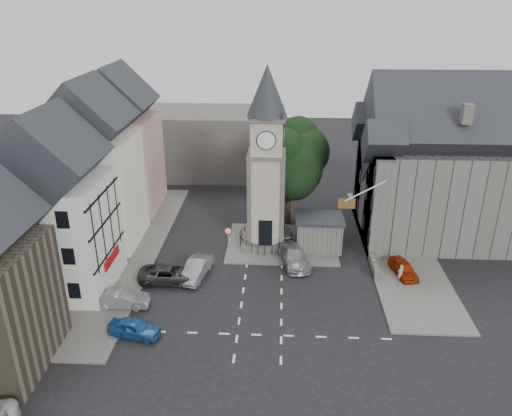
# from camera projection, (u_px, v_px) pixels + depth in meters

# --- Properties ---
(ground) EXTENTS (120.00, 120.00, 0.00)m
(ground) POSITION_uv_depth(u_px,v_px,m) (262.00, 291.00, 39.05)
(ground) COLOR black
(ground) RESTS_ON ground
(pavement_west) EXTENTS (6.00, 30.00, 0.14)m
(pavement_west) POSITION_uv_depth(u_px,v_px,m) (127.00, 250.00, 45.12)
(pavement_west) COLOR #595651
(pavement_west) RESTS_ON ground
(pavement_east) EXTENTS (6.00, 26.00, 0.14)m
(pavement_east) POSITION_uv_depth(u_px,v_px,m) (396.00, 246.00, 45.79)
(pavement_east) COLOR #595651
(pavement_east) RESTS_ON ground
(central_island) EXTENTS (10.00, 8.00, 0.16)m
(central_island) POSITION_uv_depth(u_px,v_px,m) (282.00, 244.00, 46.29)
(central_island) COLOR #595651
(central_island) RESTS_ON ground
(road_markings) EXTENTS (20.00, 8.00, 0.01)m
(road_markings) POSITION_uv_depth(u_px,v_px,m) (259.00, 335.00, 34.00)
(road_markings) COLOR silver
(road_markings) RESTS_ON ground
(clock_tower) EXTENTS (4.86, 4.86, 16.25)m
(clock_tower) POSITION_uv_depth(u_px,v_px,m) (267.00, 161.00, 43.18)
(clock_tower) COLOR #4C4944
(clock_tower) RESTS_ON ground
(stone_shelter) EXTENTS (4.30, 3.30, 3.08)m
(stone_shelter) POSITION_uv_depth(u_px,v_px,m) (319.00, 232.00, 45.09)
(stone_shelter) COLOR #595852
(stone_shelter) RESTS_ON ground
(town_tree) EXTENTS (7.20, 7.20, 10.80)m
(town_tree) POSITION_uv_depth(u_px,v_px,m) (289.00, 156.00, 48.13)
(town_tree) COLOR black
(town_tree) RESTS_ON ground
(warning_sign_post) EXTENTS (0.70, 0.19, 2.85)m
(warning_sign_post) POSITION_uv_depth(u_px,v_px,m) (228.00, 236.00, 43.39)
(warning_sign_post) COLOR black
(warning_sign_post) RESTS_ON ground
(terrace_pink) EXTENTS (8.10, 7.60, 12.80)m
(terrace_pink) POSITION_uv_depth(u_px,v_px,m) (120.00, 149.00, 51.87)
(terrace_pink) COLOR #BD8289
(terrace_pink) RESTS_ON ground
(terrace_cream) EXTENTS (8.10, 7.60, 12.80)m
(terrace_cream) POSITION_uv_depth(u_px,v_px,m) (93.00, 174.00, 44.53)
(terrace_cream) COLOR #F0EAC9
(terrace_cream) RESTS_ON ground
(terrace_tudor) EXTENTS (8.10, 7.60, 12.00)m
(terrace_tudor) POSITION_uv_depth(u_px,v_px,m) (56.00, 215.00, 37.35)
(terrace_tudor) COLOR silver
(terrace_tudor) RESTS_ON ground
(backdrop_west) EXTENTS (20.00, 10.00, 8.00)m
(backdrop_west) POSITION_uv_depth(u_px,v_px,m) (178.00, 142.00, 63.73)
(backdrop_west) COLOR #4C4944
(backdrop_west) RESTS_ON ground
(east_building) EXTENTS (14.40, 11.40, 12.60)m
(east_building) POSITION_uv_depth(u_px,v_px,m) (436.00, 173.00, 45.93)
(east_building) COLOR #595852
(east_building) RESTS_ON ground
(east_boundary_wall) EXTENTS (0.40, 16.00, 0.90)m
(east_boundary_wall) POSITION_uv_depth(u_px,v_px,m) (363.00, 232.00, 47.61)
(east_boundary_wall) COLOR #595852
(east_boundary_wall) RESTS_ON ground
(flagpole) EXTENTS (3.68, 0.10, 2.74)m
(flagpole) POSITION_uv_depth(u_px,v_px,m) (365.00, 191.00, 39.58)
(flagpole) COLOR white
(flagpole) RESTS_ON ground
(car_west_blue) EXTENTS (3.82, 2.12, 1.23)m
(car_west_blue) POSITION_uv_depth(u_px,v_px,m) (134.00, 328.00, 33.70)
(car_west_blue) COLOR #1B4F94
(car_west_blue) RESTS_ON ground
(car_west_silver) EXTENTS (4.08, 1.62, 1.32)m
(car_west_silver) POSITION_uv_depth(u_px,v_px,m) (122.00, 299.00, 36.83)
(car_west_silver) COLOR gray
(car_west_silver) RESTS_ON ground
(car_west_grey) EXTENTS (5.04, 2.42, 1.39)m
(car_west_grey) POSITION_uv_depth(u_px,v_px,m) (170.00, 274.00, 40.02)
(car_west_grey) COLOR #2B2B2E
(car_west_grey) RESTS_ON ground
(car_island_silver) EXTENTS (2.37, 4.58, 1.44)m
(car_island_silver) POSITION_uv_depth(u_px,v_px,m) (196.00, 269.00, 40.78)
(car_island_silver) COLOR gray
(car_island_silver) RESTS_ON ground
(car_island_east) EXTENTS (3.23, 5.39, 1.46)m
(car_island_east) POSITION_uv_depth(u_px,v_px,m) (294.00, 256.00, 42.77)
(car_island_east) COLOR #93959A
(car_island_east) RESTS_ON ground
(car_east_red) EXTENTS (2.20, 3.86, 1.24)m
(car_east_red) POSITION_uv_depth(u_px,v_px,m) (403.00, 268.00, 41.01)
(car_east_red) COLOR #9F2408
(car_east_red) RESTS_ON ground
(pedestrian) EXTENTS (0.65, 0.56, 1.50)m
(pedestrian) POSITION_uv_depth(u_px,v_px,m) (400.00, 273.00, 40.06)
(pedestrian) COLOR #B7A397
(pedestrian) RESTS_ON ground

